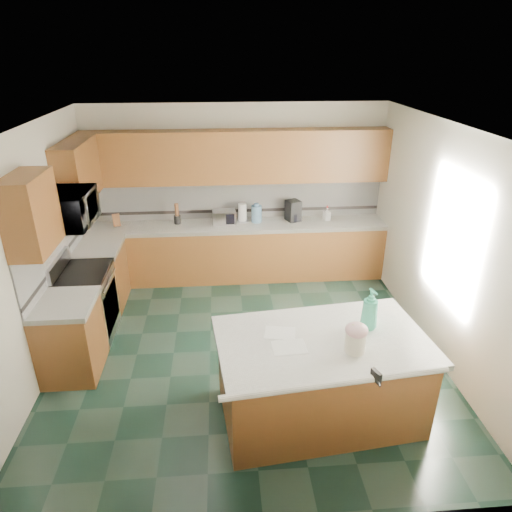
{
  "coord_description": "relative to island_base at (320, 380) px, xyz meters",
  "views": [
    {
      "loc": [
        -0.25,
        -4.67,
        3.45
      ],
      "look_at": [
        0.15,
        0.35,
        1.12
      ],
      "focal_mm": 32.0,
      "sensor_mm": 36.0,
      "label": 1
    }
  ],
  "objects": [
    {
      "name": "knife_block",
      "position": [
        -2.54,
        3.19,
        0.59
      ],
      "size": [
        0.14,
        0.17,
        0.21
      ],
      "primitive_type": "cube",
      "rotation": [
        -0.31,
        0.0,
        0.3
      ],
      "color": "#472814",
      "rests_on": "back_countertop"
    },
    {
      "name": "treat_jar_knob",
      "position": [
        0.25,
        -0.21,
        0.76
      ],
      "size": [
        0.07,
        0.02,
        0.02
      ],
      "primitive_type": "cylinder",
      "rotation": [
        0.0,
        1.57,
        0.0
      ],
      "color": "tan",
      "rests_on": "treat_jar_lid"
    },
    {
      "name": "treat_jar",
      "position": [
        0.25,
        -0.21,
        0.59
      ],
      "size": [
        0.19,
        0.19,
        0.2
      ],
      "primitive_type": "cylinder",
      "rotation": [
        0.0,
        0.0,
        0.04
      ],
      "color": "#EEE5CE",
      "rests_on": "island_top"
    },
    {
      "name": "left_backsplash",
      "position": [
        -2.96,
        1.69,
        0.81
      ],
      "size": [
        0.02,
        2.3,
        0.63
      ],
      "primitive_type": "cube",
      "color": "silver",
      "rests_on": "wall_left"
    },
    {
      "name": "back_base_cab",
      "position": [
        -0.67,
        3.14,
        0.0
      ],
      "size": [
        4.6,
        0.6,
        0.86
      ],
      "primitive_type": "cube",
      "color": "#472710",
      "rests_on": "ground"
    },
    {
      "name": "back_backsplash",
      "position": [
        -0.67,
        3.43,
        0.81
      ],
      "size": [
        4.6,
        0.02,
        0.63
      ],
      "primitive_type": "cube",
      "color": "silver",
      "rests_on": "back_countertop"
    },
    {
      "name": "treat_jar_lid",
      "position": [
        0.25,
        -0.21,
        0.72
      ],
      "size": [
        0.21,
        0.21,
        0.13
      ],
      "primitive_type": "ellipsoid",
      "color": "beige",
      "rests_on": "treat_jar"
    },
    {
      "name": "microwave",
      "position": [
        -2.67,
        1.64,
        1.3
      ],
      "size": [
        0.5,
        0.73,
        0.41
      ],
      "primitive_type": "imported",
      "rotation": [
        0.0,
        0.0,
        1.57
      ],
      "color": "#B7B7BC",
      "rests_on": "wall_left"
    },
    {
      "name": "soap_bottle_back",
      "position": [
        0.74,
        3.19,
        0.59
      ],
      "size": [
        0.12,
        0.12,
        0.21
      ],
      "primitive_type": "imported",
      "rotation": [
        0.0,
        0.0,
        0.38
      ],
      "color": "white",
      "rests_on": "back_countertop"
    },
    {
      "name": "range_cooktop",
      "position": [
        -2.67,
        1.64,
        0.47
      ],
      "size": [
        0.62,
        0.78,
        0.04
      ],
      "primitive_type": "cube",
      "color": "black",
      "rests_on": "range_body"
    },
    {
      "name": "treat_jar_knob_end_l",
      "position": [
        0.21,
        -0.21,
        0.76
      ],
      "size": [
        0.04,
        0.04,
        0.04
      ],
      "primitive_type": "sphere",
      "color": "tan",
      "rests_on": "treat_jar_lid"
    },
    {
      "name": "range_oven_door",
      "position": [
        -2.38,
        1.64,
        -0.03
      ],
      "size": [
        0.02,
        0.68,
        0.55
      ],
      "primitive_type": "cube",
      "color": "black",
      "rests_on": "range_body"
    },
    {
      "name": "island_bullnose",
      "position": [
        0.0,
        -0.59,
        0.46
      ],
      "size": [
        2.0,
        0.28,
        0.06
      ],
      "primitive_type": "cylinder",
      "rotation": [
        0.0,
        1.57,
        0.11
      ],
      "color": "white",
      "rests_on": "island_base"
    },
    {
      "name": "paper_towel_base",
      "position": [
        -0.6,
        3.24,
        0.5
      ],
      "size": [
        0.2,
        0.2,
        0.01
      ],
      "primitive_type": "cylinder",
      "color": "#B7B7BC",
      "rests_on": "back_countertop"
    },
    {
      "name": "coffee_maker",
      "position": [
        0.21,
        3.22,
        0.65
      ],
      "size": [
        0.26,
        0.27,
        0.33
      ],
      "primitive_type": "cube",
      "rotation": [
        0.0,
        0.0,
        0.38
      ],
      "color": "black",
      "rests_on": "back_countertop"
    },
    {
      "name": "soap_bottle_island",
      "position": [
        0.48,
        0.15,
        0.7
      ],
      "size": [
        0.2,
        0.2,
        0.43
      ],
      "primitive_type": "imported",
      "rotation": [
        0.0,
        0.0,
        0.27
      ],
      "color": "teal",
      "rests_on": "island_top"
    },
    {
      "name": "back_accent_band",
      "position": [
        -0.67,
        3.42,
        0.61
      ],
      "size": [
        4.6,
        0.01,
        0.05
      ],
      "primitive_type": "cube",
      "color": "black",
      "rests_on": "back_countertop"
    },
    {
      "name": "ceiling",
      "position": [
        -0.67,
        1.14,
        2.27
      ],
      "size": [
        4.6,
        4.6,
        0.0
      ],
      "primitive_type": "plane",
      "color": "white",
      "rests_on": "ground"
    },
    {
      "name": "paper_sheet_a",
      "position": [
        -0.34,
        -0.1,
        0.49
      ],
      "size": [
        0.33,
        0.25,
        0.0
      ],
      "primitive_type": "cube",
      "rotation": [
        0.0,
        0.0,
        0.06
      ],
      "color": "white",
      "rests_on": "island_top"
    },
    {
      "name": "left_base_cab_front",
      "position": [
        -2.67,
        0.9,
        0.0
      ],
      "size": [
        0.6,
        0.72,
        0.86
      ],
      "primitive_type": "cube",
      "color": "#472710",
      "rests_on": "ground"
    },
    {
      "name": "left_upper_cab_front",
      "position": [
        -2.8,
        0.9,
        1.51
      ],
      "size": [
        0.33,
        0.72,
        0.78
      ],
      "primitive_type": "cube",
      "color": "#472710",
      "rests_on": "wall_left"
    },
    {
      "name": "left_upper_cab_rear",
      "position": [
        -2.8,
        2.56,
        1.51
      ],
      "size": [
        0.33,
        1.09,
        0.78
      ],
      "primitive_type": "cube",
      "color": "#472710",
      "rests_on": "wall_left"
    },
    {
      "name": "window_light_proxy",
      "position": [
        1.62,
        0.94,
        1.07
      ],
      "size": [
        0.02,
        1.4,
        1.1
      ],
      "primitive_type": "cube",
      "color": "white",
      "rests_on": "wall_right"
    },
    {
      "name": "water_jug_neck",
      "position": [
        -0.38,
        3.2,
        0.77
      ],
      "size": [
        0.08,
        0.08,
        0.04
      ],
      "primitive_type": "cylinder",
      "color": "#5B87AF",
      "rests_on": "water_jug"
    },
    {
      "name": "toaster_oven",
      "position": [
        -0.88,
        3.19,
        0.59
      ],
      "size": [
        0.37,
        0.26,
        0.21
      ],
      "primitive_type": "cube",
      "rotation": [
        0.0,
        0.0,
        0.05
      ],
      "color": "#B7B7BC",
      "rests_on": "back_countertop"
    },
    {
      "name": "left_base_cab_rear",
      "position": [
        -2.67,
        2.43,
        0.0
      ],
      "size": [
        0.6,
        0.82,
        0.86
      ],
      "primitive_type": "cube",
      "color": "#472710",
      "rests_on": "ground"
    },
    {
      "name": "water_jug",
      "position": [
        -0.38,
        3.2,
        0.62
      ],
      "size": [
        0.16,
        0.16,
        0.27
      ],
      "primitive_type": "cylinder",
      "color": "#5B87AF",
      "rests_on": "back_countertop"
    },
    {
      "name": "back_upper_cab",
      "position": [
        -0.67,
        3.27,
        1.51
      ],
      "size": [
        4.6,
        0.33,
        0.78
      ],
      "primitive_type": "cube",
      "color": "#472710",
      "rests_on": "wall_back"
    },
    {
      "name": "range_handle",
      "position": [
        -2.35,
        1.64,
        0.35
      ],
      "size": [
        0.02,
        0.66,
        0.02
      ],
      "primitive_type": "cylinder",
      "rotation": [
        1.57,
        0.0,
        0.0
      ],
      "color": "#B7B7BC",
      "rests_on": "range_body"
    },
    {
      "name": "range_body",
      "position": [
        -2.67,
        1.64,
        0.01
      ],
      "size": [
        0.6,
        0.76,
        0.88
      ],
      "primitive_type": "cube",
      "color": "#B7B7BC",
      "rests_on": "ground"
    },
    {
      "name": "island_base",
      "position": [
        0.0,
        0.0,
        0.0
      ],
      "size": [
        2.01,
        1.29,
        0.86
      ],
      "primitive_type": "cube",
      "rotation": [
        0.0,
        0.0,
        0.11
      ],
      "color": "#472710",
      "rests_on": "ground"
    },
    {
      "name": "left_accent_band",
      "position": [
        -2.95,
        1.69,
        0.61
      ],
      "size": [
        0.01,
        2.3,
        0.05
      ],
      "primitive_type": "cube",
      "color": "black",
      "rests_on": "wall_left"
    },
    {
      "name": "wall_right",
      "position": [
        1.65,
        1.14,
        0.92
      ],
      "size": [
        0.04,
        4.6,
        2.7
      ],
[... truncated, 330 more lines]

